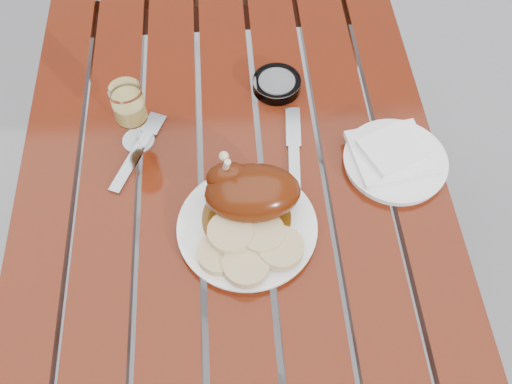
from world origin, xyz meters
TOP-DOWN VIEW (x-y plane):
  - ground at (0.00, 0.00)m, footprint 60.00×60.00m
  - table at (0.00, 0.00)m, footprint 0.80×1.20m
  - dinner_plate at (0.02, -0.12)m, footprint 0.26×0.26m
  - roast_duck at (0.03, -0.08)m, footprint 0.17×0.16m
  - bread_dumplings at (0.02, -0.17)m, footprint 0.18×0.13m
  - wine_glass at (-0.18, 0.09)m, footprint 0.08×0.08m
  - side_plate at (0.31, -0.00)m, footprint 0.25×0.25m
  - napkin at (0.30, 0.01)m, footprint 0.16×0.15m
  - ashtray at (0.11, 0.21)m, footprint 0.11×0.11m
  - fork at (-0.18, 0.06)m, footprint 0.09×0.17m
  - knife at (0.12, 0.00)m, footprint 0.04×0.22m

SIDE VIEW (x-z plane):
  - ground at x=0.00m, z-range 0.00..0.00m
  - table at x=0.00m, z-range 0.00..0.75m
  - fork at x=-0.18m, z-range 0.75..0.76m
  - knife at x=0.12m, z-range 0.75..0.76m
  - dinner_plate at x=0.02m, z-range 0.75..0.77m
  - side_plate at x=0.31m, z-range 0.75..0.77m
  - ashtray at x=0.11m, z-range 0.75..0.77m
  - napkin at x=0.30m, z-range 0.77..0.78m
  - bread_dumplings at x=0.02m, z-range 0.77..0.80m
  - roast_duck at x=0.03m, z-range 0.75..0.87m
  - wine_glass at x=-0.18m, z-range 0.75..0.90m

